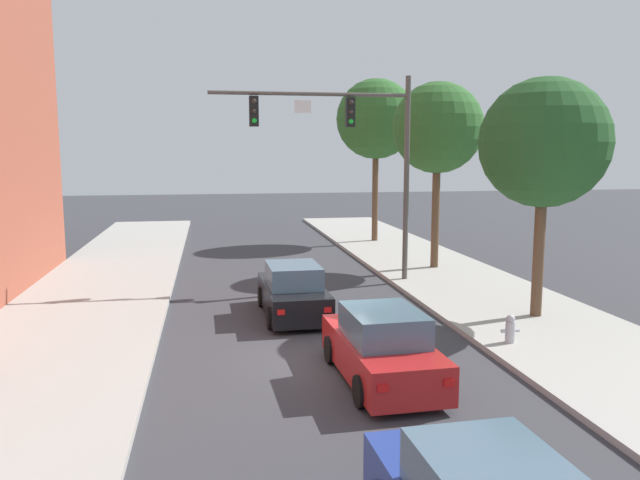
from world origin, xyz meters
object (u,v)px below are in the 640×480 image
(fire_hydrant, at_px, (510,329))
(traffic_signal_mast, at_px, (352,139))
(car_lead_black, at_px, (293,292))
(street_tree_second, at_px, (438,128))
(car_following_red, at_px, (382,348))
(street_tree_nearest, at_px, (544,143))
(street_tree_third, at_px, (376,119))

(fire_hydrant, bearing_deg, traffic_signal_mast, 105.52)
(car_lead_black, height_order, street_tree_second, street_tree_second)
(fire_hydrant, height_order, street_tree_second, street_tree_second)
(car_following_red, distance_m, fire_hydrant, 4.13)
(traffic_signal_mast, distance_m, street_tree_nearest, 7.19)
(street_tree_nearest, height_order, street_tree_second, street_tree_second)
(car_lead_black, distance_m, car_following_red, 5.77)
(street_tree_nearest, bearing_deg, car_following_red, -146.08)
(car_lead_black, xyz_separation_m, car_following_red, (1.17, -5.65, 0.00))
(car_lead_black, xyz_separation_m, street_tree_third, (6.38, 14.22, 5.90))
(traffic_signal_mast, xyz_separation_m, street_tree_nearest, (4.24, -5.80, -0.23))
(car_following_red, height_order, street_tree_second, street_tree_second)
(fire_hydrant, xyz_separation_m, street_tree_third, (1.41, 18.27, 6.12))
(fire_hydrant, bearing_deg, car_following_red, -157.21)
(car_lead_black, distance_m, street_tree_nearest, 8.43)
(car_following_red, height_order, street_tree_third, street_tree_third)
(street_tree_nearest, xyz_separation_m, street_tree_third, (-0.58, 15.97, 1.47))
(car_following_red, bearing_deg, street_tree_nearest, 33.92)
(street_tree_second, bearing_deg, car_lead_black, -137.73)
(street_tree_second, height_order, street_tree_third, street_tree_third)
(traffic_signal_mast, bearing_deg, car_lead_black, -123.90)
(car_following_red, bearing_deg, street_tree_third, 75.30)
(traffic_signal_mast, distance_m, car_lead_black, 6.74)
(street_tree_third, bearing_deg, car_following_red, -104.70)
(street_tree_third, bearing_deg, street_tree_second, -87.17)
(car_following_red, bearing_deg, street_tree_second, 64.58)
(traffic_signal_mast, xyz_separation_m, car_following_red, (-1.55, -9.70, -4.65))
(car_following_red, relative_size, fire_hydrant, 5.96)
(traffic_signal_mast, xyz_separation_m, street_tree_second, (4.06, 2.11, 0.48))
(traffic_signal_mast, bearing_deg, car_following_red, -99.10)
(street_tree_third, bearing_deg, street_tree_nearest, -87.93)
(car_lead_black, height_order, fire_hydrant, car_lead_black)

